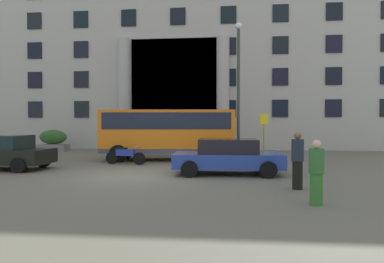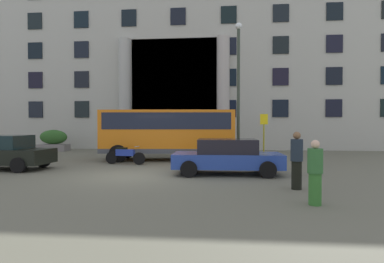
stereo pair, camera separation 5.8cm
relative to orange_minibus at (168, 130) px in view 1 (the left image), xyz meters
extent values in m
cube|color=#5C5B4B|center=(-0.49, -5.50, -1.68)|extent=(80.00, 64.00, 0.12)
cube|color=#A9A99C|center=(-0.49, 12.00, 5.54)|extent=(38.63, 9.00, 14.32)
cube|color=black|center=(-0.84, 7.56, 2.67)|extent=(6.64, 0.12, 8.59)
cylinder|color=#A3A59D|center=(-4.64, 7.25, 2.67)|extent=(0.96, 0.96, 8.59)
cylinder|color=#ACA69E|center=(2.97, 7.25, 2.67)|extent=(0.96, 0.96, 8.59)
cube|color=black|center=(-12.08, 7.46, 1.53)|extent=(1.18, 0.08, 1.31)
cube|color=black|center=(-8.22, 7.46, 1.53)|extent=(1.18, 0.08, 1.31)
cube|color=black|center=(3.37, 7.46, 1.53)|extent=(1.18, 0.08, 1.31)
cube|color=black|center=(7.24, 7.46, 1.53)|extent=(1.18, 0.08, 1.31)
cube|color=black|center=(11.10, 7.46, 1.53)|extent=(1.18, 0.08, 1.31)
cube|color=black|center=(-12.08, 7.46, 3.89)|extent=(1.18, 0.08, 1.31)
cube|color=black|center=(-8.22, 7.46, 3.89)|extent=(1.18, 0.08, 1.31)
cube|color=black|center=(3.37, 7.46, 3.89)|extent=(1.18, 0.08, 1.31)
cube|color=black|center=(7.24, 7.46, 3.89)|extent=(1.18, 0.08, 1.31)
cube|color=black|center=(11.10, 7.46, 3.89)|extent=(1.18, 0.08, 1.31)
cube|color=black|center=(-12.08, 7.46, 6.26)|extent=(1.18, 0.08, 1.31)
cube|color=black|center=(-8.22, 7.46, 6.26)|extent=(1.18, 0.08, 1.31)
cube|color=black|center=(3.37, 7.46, 6.26)|extent=(1.18, 0.08, 1.31)
cube|color=black|center=(7.24, 7.46, 6.26)|extent=(1.18, 0.08, 1.31)
cube|color=black|center=(11.10, 7.46, 6.26)|extent=(1.18, 0.08, 1.31)
cube|color=black|center=(-12.08, 7.46, 8.62)|extent=(1.18, 0.08, 1.31)
cube|color=black|center=(-8.22, 7.46, 8.62)|extent=(1.18, 0.08, 1.31)
cube|color=black|center=(-4.35, 7.46, 8.62)|extent=(1.18, 0.08, 1.31)
cube|color=black|center=(-0.49, 7.46, 8.62)|extent=(1.18, 0.08, 1.31)
cube|color=black|center=(3.37, 7.46, 8.62)|extent=(1.18, 0.08, 1.31)
cube|color=black|center=(7.24, 7.46, 8.62)|extent=(1.18, 0.08, 1.31)
cube|color=black|center=(11.10, 7.46, 8.62)|extent=(1.18, 0.08, 1.31)
cube|color=orange|center=(-0.01, 0.00, -0.04)|extent=(7.21, 2.85, 2.26)
cube|color=black|center=(-0.01, 0.00, 0.51)|extent=(6.80, 2.84, 0.87)
cube|color=black|center=(3.43, 0.31, 0.32)|extent=(0.23, 1.87, 1.08)
cube|color=#43464C|center=(-0.01, 0.00, -1.05)|extent=(7.22, 2.89, 0.24)
cylinder|color=black|center=(2.35, 1.33, -1.17)|extent=(0.92, 0.36, 0.90)
cylinder|color=black|center=(2.55, -0.89, -1.17)|extent=(0.92, 0.36, 0.90)
cylinder|color=black|center=(-2.56, 0.89, -1.17)|extent=(0.92, 0.36, 0.90)
cylinder|color=black|center=(-2.36, -1.33, -1.17)|extent=(0.92, 0.36, 0.90)
cylinder|color=#969415|center=(5.32, 1.56, -0.37)|extent=(0.08, 0.08, 2.49)
cube|color=yellow|center=(5.32, 1.53, 0.62)|extent=(0.44, 0.03, 0.60)
cube|color=slate|center=(-3.51, 4.74, -1.32)|extent=(1.78, 0.74, 0.61)
ellipsoid|color=#286A2E|center=(-3.51, 4.74, -0.64)|extent=(1.71, 0.66, 0.75)
cube|color=slate|center=(-0.28, 4.87, -1.34)|extent=(1.51, 0.76, 0.57)
ellipsoid|color=#2B5F2F|center=(-0.28, 4.87, -0.51)|extent=(1.45, 0.68, 1.09)
cube|color=slate|center=(-9.40, 5.25, -1.37)|extent=(2.15, 0.96, 0.50)
ellipsoid|color=#295621|center=(-9.40, 5.25, -0.59)|extent=(2.07, 0.87, 1.05)
cube|color=#244097|center=(3.15, -4.78, -1.08)|extent=(4.24, 1.89, 0.55)
cube|color=black|center=(3.15, -4.78, -0.52)|extent=(2.31, 1.62, 0.55)
cylinder|color=black|center=(4.55, -3.86, -1.31)|extent=(0.63, 0.22, 0.62)
cylinder|color=black|center=(4.60, -5.63, -1.31)|extent=(0.63, 0.22, 0.62)
cylinder|color=black|center=(1.70, -3.93, -1.31)|extent=(0.63, 0.22, 0.62)
cylinder|color=black|center=(1.75, -5.71, -1.31)|extent=(0.63, 0.22, 0.62)
cube|color=black|center=(-6.63, -4.34, -1.04)|extent=(4.36, 1.86, 0.63)
cube|color=black|center=(-6.63, -4.34, -0.44)|extent=(2.37, 1.60, 0.58)
cylinder|color=black|center=(-5.14, -3.49, -1.31)|extent=(0.62, 0.21, 0.62)
cylinder|color=black|center=(-5.18, -5.26, -1.31)|extent=(0.62, 0.21, 0.62)
cylinder|color=black|center=(-1.04, -2.20, -1.32)|extent=(0.61, 0.19, 0.60)
cylinder|color=black|center=(-2.47, -1.98, -1.32)|extent=(0.61, 0.21, 0.60)
cube|color=navy|center=(-1.75, -2.09, -1.04)|extent=(0.95, 0.38, 0.32)
cube|color=black|center=(-1.93, -2.07, -0.86)|extent=(0.54, 0.28, 0.12)
cylinder|color=#A5A5A8|center=(-1.15, -2.19, -0.74)|extent=(0.11, 0.55, 0.03)
cylinder|color=black|center=(5.19, -7.58, -1.20)|extent=(0.30, 0.30, 0.85)
cylinder|color=#1D2833|center=(5.19, -7.58, -0.45)|extent=(0.36, 0.36, 0.65)
sphere|color=brown|center=(5.19, -7.58, -0.01)|extent=(0.23, 0.23, 0.23)
cylinder|color=#306C29|center=(5.20, -9.50, -1.24)|extent=(0.30, 0.30, 0.77)
cylinder|color=#2E642F|center=(5.20, -9.50, -0.55)|extent=(0.36, 0.36, 0.59)
sphere|color=#D5AB8D|center=(5.20, -9.50, -0.15)|extent=(0.21, 0.21, 0.21)
cylinder|color=#313D30|center=(3.89, 2.30, 2.21)|extent=(0.18, 0.18, 7.66)
sphere|color=white|center=(3.89, 2.30, 6.22)|extent=(0.40, 0.40, 0.40)
camera|label=1|loc=(2.96, -17.59, 0.32)|focal=30.64mm
camera|label=2|loc=(3.01, -17.59, 0.32)|focal=30.64mm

